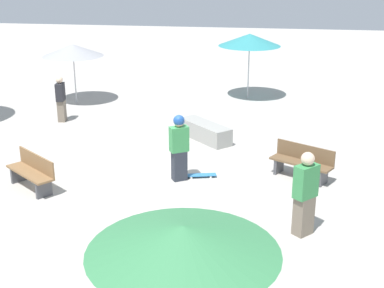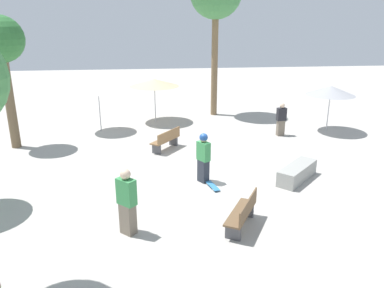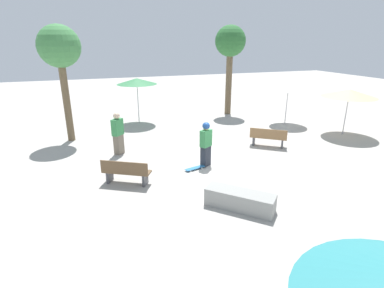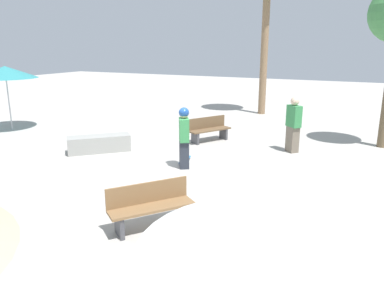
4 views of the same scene
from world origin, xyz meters
TOP-DOWN VIEW (x-y plane):
  - ground_plane at (0.00, 0.00)m, footprint 60.00×60.00m
  - skater_main at (-0.79, 0.34)m, footprint 0.52×0.45m
  - skateboard at (-1.30, 0.11)m, footprint 0.82×0.39m
  - concrete_ledge at (-1.03, -2.85)m, footprint 1.80×1.81m
  - bench_near at (2.63, 1.41)m, footprint 1.54×1.32m
  - bench_far at (-3.84, -0.25)m, footprint 1.61×1.18m
  - shade_umbrella_white at (5.72, 4.44)m, footprint 2.02×2.02m
  - shade_umbrella_grey at (4.47, -6.53)m, footprint 2.29×2.29m
  - shade_umbrella_tan at (7.26, 1.75)m, footprint 2.56×2.56m
  - palm_tree_center_left at (3.72, 7.79)m, footprint 1.85×1.85m
  - bystander_watching at (4.04, -4.03)m, footprint 0.29×0.45m
  - bystander_far at (-3.75, 2.71)m, footprint 0.53×0.53m

SIDE VIEW (x-z plane):
  - ground_plane at x=0.00m, z-range 0.00..0.00m
  - skateboard at x=-1.30m, z-range 0.02..0.09m
  - concrete_ledge at x=-1.03m, z-range 0.00..0.52m
  - bench_near at x=2.63m, z-range 0.00..0.85m
  - bench_far at x=-3.84m, z-range 0.00..0.85m
  - bystander_watching at x=4.04m, z-range 0.00..1.56m
  - bystander_far at x=-3.75m, z-range 0.00..1.77m
  - skater_main at x=-0.79m, z-range 0.07..1.77m
  - shade_umbrella_grey at x=4.47m, z-range 0.89..3.12m
  - shade_umbrella_tan at x=7.26m, z-range 0.95..3.23m
  - shade_umbrella_white at x=5.72m, z-range 0.97..3.28m
  - palm_tree_center_left at x=3.72m, z-range 1.56..6.97m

